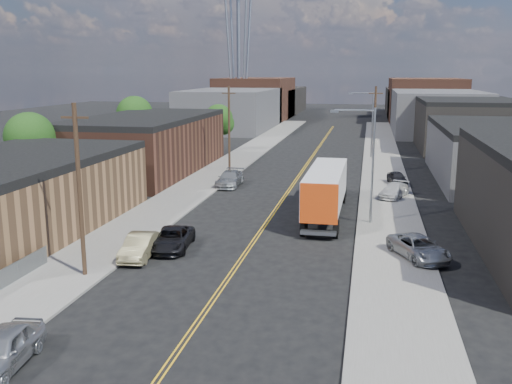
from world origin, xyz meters
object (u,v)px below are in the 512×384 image
at_px(car_left_a, 2,350).
at_px(car_left_c, 172,239).
at_px(car_right_lot_c, 397,178).
at_px(car_right_lot_b, 394,190).
at_px(car_right_lot_a, 419,247).
at_px(car_left_d, 230,179).
at_px(car_left_b, 140,246).
at_px(semi_truck, 327,187).

bearing_deg(car_left_a, car_left_c, 78.88).
relative_size(car_left_a, car_right_lot_c, 1.23).
bearing_deg(car_right_lot_b, car_right_lot_c, 105.37).
relative_size(car_left_a, car_right_lot_a, 0.94).
bearing_deg(car_left_d, car_right_lot_c, 12.10).
distance_m(car_left_b, car_right_lot_b, 26.53).
bearing_deg(car_left_d, car_left_c, -87.04).
xyz_separation_m(car_left_c, car_left_d, (-1.29, 21.40, 0.08)).
height_order(car_left_c, car_left_d, car_left_d).
xyz_separation_m(semi_truck, car_right_lot_b, (5.70, 7.09, -1.52)).
height_order(semi_truck, car_right_lot_a, semi_truck).
height_order(car_left_d, car_right_lot_c, car_left_d).
height_order(car_left_a, car_left_b, car_left_a).
bearing_deg(car_left_d, semi_truck, -43.12).
relative_size(car_left_b, car_right_lot_c, 1.21).
distance_m(car_left_a, car_left_b, 14.10).
bearing_deg(car_left_d, car_left_b, -90.76).
height_order(car_left_a, car_left_c, car_left_a).
xyz_separation_m(car_right_lot_a, car_right_lot_b, (-0.88, 17.81, -0.04)).
bearing_deg(semi_truck, car_left_d, 137.90).
distance_m(car_left_c, car_right_lot_b, 23.99).
distance_m(semi_truck, car_left_b, 17.50).
bearing_deg(car_left_d, car_right_lot_b, -10.05).
relative_size(car_left_a, car_left_d, 0.87).
xyz_separation_m(semi_truck, car_left_b, (-10.81, -13.67, -1.56)).
height_order(car_right_lot_b, car_right_lot_c, same).
xyz_separation_m(car_left_c, car_right_lot_c, (15.69, 25.19, 0.09)).
height_order(car_left_d, car_right_lot_a, car_left_d).
bearing_deg(car_left_b, car_right_lot_b, 45.93).
bearing_deg(car_left_c, car_right_lot_a, -3.39).
xyz_separation_m(car_left_d, car_right_lot_c, (16.97, 3.79, 0.02)).
relative_size(car_left_b, car_left_c, 0.91).
xyz_separation_m(car_left_c, car_right_lot_a, (16.00, 0.82, 0.14)).
height_order(semi_truck, car_left_d, semi_truck).
relative_size(car_right_lot_a, car_right_lot_b, 1.12).
bearing_deg(semi_truck, car_right_lot_a, -57.91).
height_order(car_left_c, car_right_lot_a, car_right_lot_a).
height_order(car_left_a, car_right_lot_b, car_left_a).
relative_size(car_left_c, car_right_lot_c, 1.33).
bearing_deg(car_left_b, car_right_lot_c, 52.41).
distance_m(car_left_b, car_right_lot_c, 32.22).
bearing_deg(car_right_lot_b, car_left_a, -95.03).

